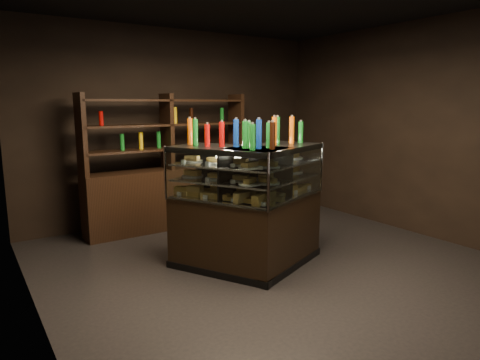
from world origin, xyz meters
The scene contains 7 objects.
ground centered at (0.00, 0.00, 0.00)m, with size 5.00×5.00×0.00m, color black.
room_shell centered at (0.00, 0.00, 1.94)m, with size 5.02×5.02×3.01m.
display_case centered at (-0.26, 0.04, 0.47)m, with size 1.79×1.44×1.40m.
food_display centered at (-0.26, 0.03, 1.05)m, with size 1.44×1.12×0.43m.
bottles_top centered at (-0.26, 0.04, 1.54)m, with size 1.28×0.98×0.30m.
potted_conifer centered at (1.41, 1.32, 0.41)m, with size 0.34×0.34×0.73m.
back_shelving centered at (-0.37, 2.05, 0.60)m, with size 2.52×0.47×2.00m.
Camera 1 is at (-2.94, -3.81, 1.86)m, focal length 32.00 mm.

